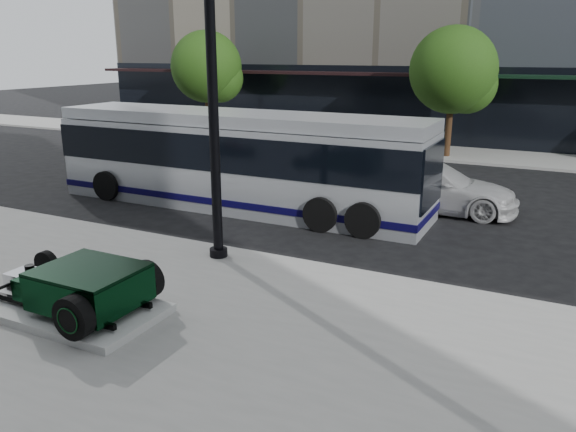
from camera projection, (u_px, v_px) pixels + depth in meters
The scene contains 8 objects.
ground at pixel (309, 235), 14.90m from camera, with size 120.00×120.00×0.00m, color black.
sidewalk_far at pixel (429, 152), 26.91m from camera, with size 70.00×4.00×0.12m, color gray.
street_trees at pixel (457, 74), 24.59m from camera, with size 29.80×3.80×5.70m.
display_plinth at pixel (70, 308), 10.19m from camera, with size 3.40×1.80×0.15m, color silver.
hot_rod at pixel (81, 286), 9.90m from camera, with size 3.22×2.00×0.81m.
lamppost at pixel (213, 105), 12.05m from camera, with size 0.41×0.41×7.49m.
transit_bus at pixel (237, 159), 17.35m from camera, with size 12.12×2.88×2.92m.
white_sedan at pixel (433, 187), 17.08m from camera, with size 2.04×5.01×1.45m, color silver.
Camera 1 is at (5.82, -12.92, 4.67)m, focal length 35.00 mm.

